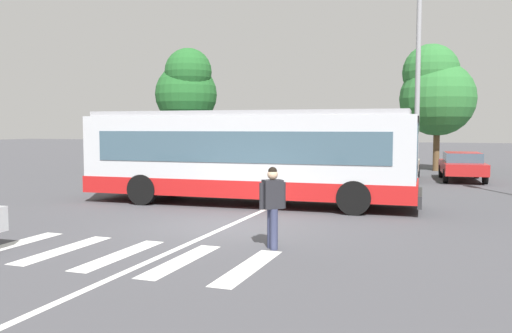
{
  "coord_description": "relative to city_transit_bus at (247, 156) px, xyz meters",
  "views": [
    {
      "loc": [
        5.36,
        -12.45,
        2.54
      ],
      "look_at": [
        -0.35,
        3.4,
        1.3
      ],
      "focal_mm": 37.69,
      "sensor_mm": 36.0,
      "label": 1
    }
  ],
  "objects": [
    {
      "name": "parked_car_teal",
      "position": [
        -6.72,
        10.63,
        -0.82
      ],
      "size": [
        2.0,
        4.56,
        1.35
      ],
      "color": "black",
      "rests_on": "ground_plane"
    },
    {
      "name": "parked_car_charcoal",
      "position": [
        -4.16,
        10.3,
        -0.82
      ],
      "size": [
        2.24,
        4.65,
        1.35
      ],
      "color": "black",
      "rests_on": "ground_plane"
    },
    {
      "name": "background_tree_right",
      "position": [
        5.41,
        16.37,
        3.04
      ],
      "size": [
        4.3,
        4.3,
        7.31
      ],
      "color": "brown",
      "rests_on": "ground_plane"
    },
    {
      "name": "lane_center_line",
      "position": [
        0.93,
        -2.01,
        -1.58
      ],
      "size": [
        0.16,
        24.0,
        0.01
      ],
      "primitive_type": "cube",
      "color": "silver",
      "rests_on": "ground_plane"
    },
    {
      "name": "crosswalk_painted_stripes",
      "position": [
        0.12,
        -7.49,
        -1.58
      ],
      "size": [
        5.92,
        2.71,
        0.01
      ],
      "color": "silver",
      "rests_on": "ground_plane"
    },
    {
      "name": "city_transit_bus",
      "position": [
        0.0,
        0.0,
        0.0
      ],
      "size": [
        11.03,
        3.05,
        3.06
      ],
      "color": "black",
      "rests_on": "ground_plane"
    },
    {
      "name": "twin_arm_street_lamp",
      "position": [
        4.95,
        6.66,
        4.18
      ],
      "size": [
        5.1,
        0.32,
        9.35
      ],
      "color": "#939399",
      "rests_on": "ground_plane"
    },
    {
      "name": "background_tree_left",
      "position": [
        -8.86,
        13.01,
        3.32
      ],
      "size": [
        3.76,
        3.76,
        7.26
      ],
      "color": "brown",
      "rests_on": "ground_plane"
    },
    {
      "name": "pedestrian_crossing_street",
      "position": [
        2.8,
        -5.93,
        -0.62
      ],
      "size": [
        0.47,
        0.45,
        1.72
      ],
      "color": "#333856",
      "rests_on": "ground_plane"
    },
    {
      "name": "parked_car_red",
      "position": [
        6.83,
        10.7,
        -0.82
      ],
      "size": [
        2.19,
        4.64,
        1.35
      ],
      "color": "black",
      "rests_on": "ground_plane"
    },
    {
      "name": "ground_plane",
      "position": [
        0.87,
        -4.01,
        -1.59
      ],
      "size": [
        160.0,
        160.0,
        0.0
      ],
      "primitive_type": "plane",
      "color": "#47474C"
    },
    {
      "name": "parked_car_champagne",
      "position": [
        3.95,
        10.31,
        -0.82
      ],
      "size": [
        1.95,
        4.54,
        1.35
      ],
      "color": "black",
      "rests_on": "ground_plane"
    },
    {
      "name": "parked_car_white",
      "position": [
        1.24,
        10.64,
        -0.82
      ],
      "size": [
        2.2,
        4.64,
        1.35
      ],
      "color": "black",
      "rests_on": "ground_plane"
    },
    {
      "name": "parked_car_black",
      "position": [
        -1.31,
        10.54,
        -0.82
      ],
      "size": [
        1.97,
        4.55,
        1.35
      ],
      "color": "black",
      "rests_on": "ground_plane"
    }
  ]
}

